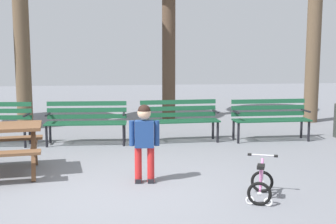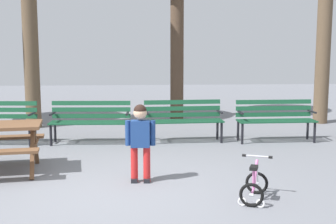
{
  "view_description": "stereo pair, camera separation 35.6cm",
  "coord_description": "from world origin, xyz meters",
  "px_view_note": "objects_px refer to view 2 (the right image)",
  "views": [
    {
      "loc": [
        0.06,
        -5.72,
        1.9
      ],
      "look_at": [
        0.94,
        1.68,
        0.85
      ],
      "focal_mm": 47.84,
      "sensor_mm": 36.0,
      "label": 1
    },
    {
      "loc": [
        0.42,
        -5.75,
        1.9
      ],
      "look_at": [
        0.94,
        1.68,
        0.85
      ],
      "focal_mm": 47.84,
      "sensor_mm": 36.0,
      "label": 2
    }
  ],
  "objects_px": {
    "park_bench_far_right": "(275,117)",
    "child_standing": "(140,136)",
    "park_bench_left": "(91,118)",
    "park_bench_right": "(183,117)",
    "kids_bicycle": "(254,185)"
  },
  "relations": [
    {
      "from": "park_bench_far_right",
      "to": "child_standing",
      "type": "bearing_deg",
      "value": -136.1
    },
    {
      "from": "park_bench_left",
      "to": "park_bench_far_right",
      "type": "distance_m",
      "value": 3.79
    },
    {
      "from": "park_bench_right",
      "to": "child_standing",
      "type": "distance_m",
      "value": 2.95
    },
    {
      "from": "park_bench_far_right",
      "to": "park_bench_left",
      "type": "bearing_deg",
      "value": 179.14
    },
    {
      "from": "child_standing",
      "to": "kids_bicycle",
      "type": "bearing_deg",
      "value": -32.08
    },
    {
      "from": "park_bench_right",
      "to": "child_standing",
      "type": "bearing_deg",
      "value": -107.97
    },
    {
      "from": "park_bench_right",
      "to": "child_standing",
      "type": "xyz_separation_m",
      "value": [
        -0.91,
        -2.8,
        0.16
      ]
    },
    {
      "from": "park_bench_far_right",
      "to": "child_standing",
      "type": "xyz_separation_m",
      "value": [
        -2.81,
        -2.71,
        0.16
      ]
    },
    {
      "from": "park_bench_left",
      "to": "park_bench_far_right",
      "type": "height_order",
      "value": "same"
    },
    {
      "from": "park_bench_left",
      "to": "kids_bicycle",
      "type": "height_order",
      "value": "park_bench_left"
    },
    {
      "from": "park_bench_left",
      "to": "kids_bicycle",
      "type": "relative_size",
      "value": 2.57
    },
    {
      "from": "park_bench_right",
      "to": "kids_bicycle",
      "type": "distance_m",
      "value": 3.74
    },
    {
      "from": "park_bench_right",
      "to": "park_bench_far_right",
      "type": "distance_m",
      "value": 1.91
    },
    {
      "from": "park_bench_far_right",
      "to": "kids_bicycle",
      "type": "bearing_deg",
      "value": -111.08
    },
    {
      "from": "park_bench_far_right",
      "to": "kids_bicycle",
      "type": "xyz_separation_m",
      "value": [
        -1.39,
        -3.6,
        -0.31
      ]
    }
  ]
}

